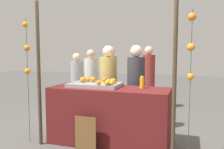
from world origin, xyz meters
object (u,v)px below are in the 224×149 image
stall_counter (109,116)px  juice_bottle (142,82)px  chalkboard_sign (86,136)px  vendor_left (108,91)px  vendor_right (136,92)px  orange_1 (108,82)px  orange_0 (112,81)px

stall_counter → juice_bottle: (0.51, 0.12, 0.56)m
chalkboard_sign → stall_counter: bearing=69.0°
stall_counter → juice_bottle: size_ratio=9.82×
juice_bottle → vendor_left: (-0.76, 0.54, -0.27)m
juice_bottle → stall_counter: bearing=-167.1°
vendor_left → stall_counter: bearing=-69.4°
vendor_left → vendor_right: (0.53, 0.04, 0.00)m
orange_1 → vendor_right: (0.27, 0.78, -0.27)m
stall_counter → orange_1: orange_1 is taller
juice_bottle → vendor_right: (-0.23, 0.58, -0.26)m
orange_1 → juice_bottle: (0.50, 0.19, -0.01)m
juice_bottle → vendor_left: 0.97m
stall_counter → orange_0: 0.58m
vendor_left → juice_bottle: bearing=-35.5°
orange_1 → chalkboard_sign: 0.89m
stall_counter → chalkboard_sign: 0.56m
orange_0 → orange_1: 0.24m
orange_1 → juice_bottle: juice_bottle is taller
juice_bottle → vendor_left: vendor_left is taller
juice_bottle → chalkboard_sign: 1.19m
chalkboard_sign → orange_1: bearing=63.7°
orange_0 → orange_1: (0.02, -0.23, 0.01)m
vendor_right → juice_bottle: bearing=-68.4°
orange_1 → orange_0: bearing=94.9°
vendor_right → vendor_left: bearing=-175.7°
chalkboard_sign → vendor_left: 1.25m
stall_counter → orange_0: (-0.00, 0.16, 0.56)m
orange_1 → juice_bottle: size_ratio=0.45×
chalkboard_sign → vendor_right: (0.47, 1.19, 0.48)m
orange_0 → chalkboard_sign: orange_0 is taller
orange_0 → vendor_left: (-0.24, 0.50, -0.27)m
orange_1 → vendor_right: bearing=71.1°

